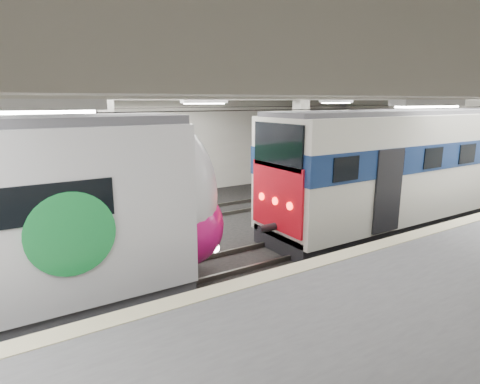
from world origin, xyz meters
TOP-DOWN VIEW (x-y plane):
  - station_hall at (0.00, -1.74)m, footprint 36.00×24.00m
  - older_rer at (8.49, 0.00)m, footprint 14.09×3.11m

SIDE VIEW (x-z plane):
  - older_rer at x=8.49m, z-range 0.11..4.73m
  - station_hall at x=0.00m, z-range 0.37..6.12m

